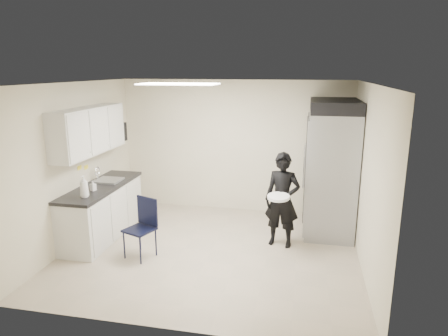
% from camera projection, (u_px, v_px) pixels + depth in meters
% --- Properties ---
extents(floor, '(4.50, 4.50, 0.00)m').
position_uv_depth(floor, '(212.00, 251.00, 6.31)').
color(floor, tan).
rests_on(floor, ground).
extents(ceiling, '(4.50, 4.50, 0.00)m').
position_uv_depth(ceiling, '(210.00, 83.00, 5.68)').
color(ceiling, silver).
rests_on(ceiling, back_wall).
extents(back_wall, '(4.50, 0.00, 4.50)m').
position_uv_depth(back_wall, '(234.00, 147.00, 7.90)').
color(back_wall, beige).
rests_on(back_wall, floor).
extents(left_wall, '(0.00, 4.00, 4.00)m').
position_uv_depth(left_wall, '(75.00, 164.00, 6.44)').
color(left_wall, beige).
rests_on(left_wall, floor).
extents(right_wall, '(0.00, 4.00, 4.00)m').
position_uv_depth(right_wall, '(368.00, 180.00, 5.56)').
color(right_wall, beige).
rests_on(right_wall, floor).
extents(ceiling_panel, '(1.20, 0.60, 0.02)m').
position_uv_depth(ceiling_panel, '(179.00, 84.00, 6.19)').
color(ceiling_panel, white).
rests_on(ceiling_panel, ceiling).
extents(lower_counter, '(0.60, 1.90, 0.86)m').
position_uv_depth(lower_counter, '(103.00, 212.00, 6.78)').
color(lower_counter, silver).
rests_on(lower_counter, floor).
extents(countertop, '(0.64, 1.95, 0.05)m').
position_uv_depth(countertop, '(101.00, 187.00, 6.67)').
color(countertop, black).
rests_on(countertop, lower_counter).
extents(sink, '(0.42, 0.40, 0.14)m').
position_uv_depth(sink, '(109.00, 183.00, 6.91)').
color(sink, gray).
rests_on(sink, countertop).
extents(faucet, '(0.02, 0.02, 0.24)m').
position_uv_depth(faucet, '(98.00, 174.00, 6.91)').
color(faucet, silver).
rests_on(faucet, countertop).
extents(upper_cabinets, '(0.35, 1.80, 0.75)m').
position_uv_depth(upper_cabinets, '(89.00, 131.00, 6.46)').
color(upper_cabinets, silver).
rests_on(upper_cabinets, left_wall).
extents(towel_dispenser, '(0.22, 0.30, 0.35)m').
position_uv_depth(towel_dispenser, '(118.00, 132.00, 7.62)').
color(towel_dispenser, black).
rests_on(towel_dispenser, left_wall).
extents(notice_sticker_left, '(0.00, 0.12, 0.07)m').
position_uv_depth(notice_sticker_left, '(80.00, 168.00, 6.55)').
color(notice_sticker_left, yellow).
rests_on(notice_sticker_left, left_wall).
extents(notice_sticker_right, '(0.00, 0.12, 0.07)m').
position_uv_depth(notice_sticker_right, '(86.00, 167.00, 6.75)').
color(notice_sticker_right, yellow).
rests_on(notice_sticker_right, left_wall).
extents(commercial_fridge, '(0.80, 1.35, 2.10)m').
position_uv_depth(commercial_fridge, '(331.00, 173.00, 6.91)').
color(commercial_fridge, gray).
rests_on(commercial_fridge, floor).
extents(fridge_compressor, '(0.80, 1.35, 0.20)m').
position_uv_depth(fridge_compressor, '(335.00, 106.00, 6.64)').
color(fridge_compressor, black).
rests_on(fridge_compressor, commercial_fridge).
extents(folding_chair, '(0.51, 0.51, 0.88)m').
position_uv_depth(folding_chair, '(139.00, 230.00, 6.01)').
color(folding_chair, black).
rests_on(folding_chair, floor).
extents(man_tuxedo, '(0.62, 0.47, 1.54)m').
position_uv_depth(man_tuxedo, '(282.00, 200.00, 6.35)').
color(man_tuxedo, black).
rests_on(man_tuxedo, floor).
extents(bucket_lid, '(0.40, 0.40, 0.04)m').
position_uv_depth(bucket_lid, '(278.00, 197.00, 6.10)').
color(bucket_lid, silver).
rests_on(bucket_lid, man_tuxedo).
extents(soap_bottle_a, '(0.13, 0.13, 0.34)m').
position_uv_depth(soap_bottle_a, '(84.00, 186.00, 6.01)').
color(soap_bottle_a, silver).
rests_on(soap_bottle_a, countertop).
extents(soap_bottle_b, '(0.10, 0.10, 0.16)m').
position_uv_depth(soap_bottle_b, '(93.00, 185.00, 6.35)').
color(soap_bottle_b, silver).
rests_on(soap_bottle_b, countertop).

